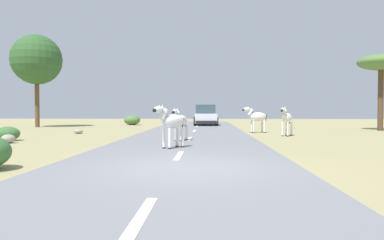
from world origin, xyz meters
TOP-DOWN VIEW (x-y plane):
  - ground_plane at (0.00, 0.00)m, footprint 90.00×90.00m
  - road at (-0.34, 0.00)m, footprint 6.00×64.00m
  - lane_markings at (-0.34, -1.00)m, footprint 0.16×56.00m
  - zebra_0 at (-0.67, 6.94)m, footprint 0.69×1.44m
  - zebra_1 at (4.58, 10.49)m, footprint 0.99×1.50m
  - zebra_2 at (3.38, 13.03)m, footprint 1.58×0.88m
  - zebra_3 at (-0.75, 3.98)m, footprint 1.11×1.39m
  - car_0 at (0.29, 22.61)m, footprint 2.15×4.41m
  - tree_0 at (-12.80, 19.17)m, footprint 3.86×3.86m
  - tree_1 at (11.71, 15.55)m, footprint 2.94×2.94m
  - bush_1 at (-8.32, 7.13)m, footprint 1.04×0.94m
  - bush_2 at (-6.26, 23.55)m, footprint 1.45×1.30m
  - rock_2 at (-6.90, 11.92)m, footprint 0.51×0.49m
  - rock_3 at (-7.65, 5.98)m, footprint 0.54×0.55m

SIDE VIEW (x-z plane):
  - ground_plane at x=0.00m, z-range 0.00..0.00m
  - road at x=-0.34m, z-range 0.00..0.05m
  - lane_markings at x=-0.34m, z-range 0.05..0.06m
  - rock_2 at x=-6.90m, z-range 0.00..0.26m
  - rock_3 at x=-7.65m, z-range 0.00..0.36m
  - bush_1 at x=-8.32m, z-range 0.00..0.62m
  - bush_2 at x=-6.26m, z-range 0.00..0.87m
  - car_0 at x=0.29m, z-range -0.02..1.72m
  - zebra_0 at x=-0.67m, z-range 0.18..1.58m
  - zebra_1 at x=4.58m, z-range 0.15..1.68m
  - zebra_2 at x=3.38m, z-range 0.15..1.72m
  - zebra_3 at x=-0.75m, z-range 0.19..1.69m
  - tree_1 at x=11.71m, z-range 1.84..6.80m
  - tree_0 at x=-12.80m, z-range 1.64..8.82m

